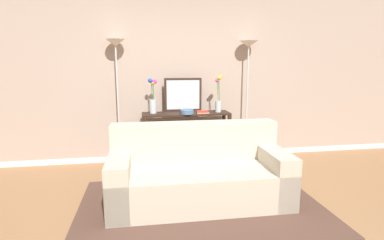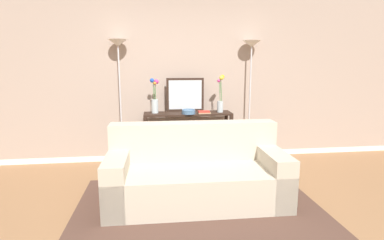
% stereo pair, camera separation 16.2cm
% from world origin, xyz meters
% --- Properties ---
extents(ground_plane, '(16.00, 16.00, 0.02)m').
position_xyz_m(ground_plane, '(0.00, 0.00, -0.01)').
color(ground_plane, '#936B47').
extents(back_wall, '(12.00, 0.15, 2.93)m').
position_xyz_m(back_wall, '(0.00, 2.26, 1.47)').
color(back_wall, white).
rests_on(back_wall, ground).
extents(area_rug, '(2.69, 1.81, 0.01)m').
position_xyz_m(area_rug, '(-0.01, 0.42, 0.01)').
color(area_rug, '#51382D').
rests_on(area_rug, ground).
extents(couch, '(2.01, 0.93, 0.88)m').
position_xyz_m(couch, '(-0.01, 0.58, 0.31)').
color(couch, '#BCB29E').
rests_on(couch, ground).
extents(console_table, '(1.36, 0.37, 0.83)m').
position_xyz_m(console_table, '(0.05, 1.88, 0.57)').
color(console_table, black).
rests_on(console_table, ground).
extents(floor_lamp_left, '(0.28, 0.28, 1.93)m').
position_xyz_m(floor_lamp_left, '(-0.98, 2.01, 1.52)').
color(floor_lamp_left, silver).
rests_on(floor_lamp_left, ground).
extents(floor_lamp_right, '(0.28, 0.28, 1.93)m').
position_xyz_m(floor_lamp_right, '(1.07, 2.01, 1.52)').
color(floor_lamp_right, silver).
rests_on(floor_lamp_right, ground).
extents(wall_mirror, '(0.59, 0.02, 0.53)m').
position_xyz_m(wall_mirror, '(0.02, 2.03, 1.09)').
color(wall_mirror, black).
rests_on(wall_mirror, console_table).
extents(vase_tall_flowers, '(0.13, 0.11, 0.53)m').
position_xyz_m(vase_tall_flowers, '(-0.46, 1.91, 1.03)').
color(vase_tall_flowers, silver).
rests_on(vase_tall_flowers, console_table).
extents(vase_short_flowers, '(0.11, 0.11, 0.58)m').
position_xyz_m(vase_short_flowers, '(0.56, 1.86, 1.05)').
color(vase_short_flowers, silver).
rests_on(vase_short_flowers, console_table).
extents(fruit_bowl, '(0.21, 0.21, 0.07)m').
position_xyz_m(fruit_bowl, '(0.05, 1.77, 0.86)').
color(fruit_bowl, '#4C7093').
rests_on(fruit_bowl, console_table).
extents(book_stack, '(0.19, 0.14, 0.04)m').
position_xyz_m(book_stack, '(0.28, 1.78, 0.85)').
color(book_stack, tan).
rests_on(book_stack, console_table).
extents(book_row_under_console, '(0.42, 0.17, 0.12)m').
position_xyz_m(book_row_under_console, '(-0.30, 1.88, 0.05)').
color(book_row_under_console, '#2D2D33').
rests_on(book_row_under_console, ground).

